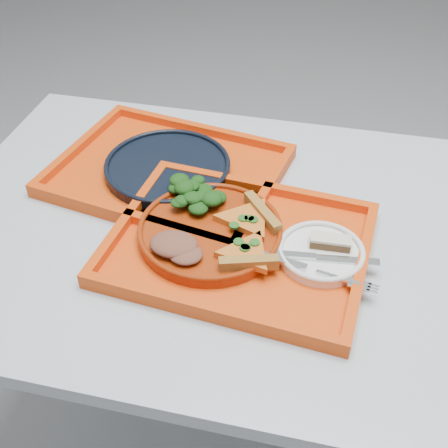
{
  "coord_description": "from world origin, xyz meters",
  "views": [
    {
      "loc": [
        -0.07,
        -0.78,
        1.45
      ],
      "look_at": [
        -0.24,
        -0.03,
        0.78
      ],
      "focal_mm": 45.0,
      "sensor_mm": 36.0,
      "label": 1
    }
  ],
  "objects_px": {
    "navy_plate": "(168,168)",
    "dessert_bar": "(330,242)",
    "dinner_plate": "(210,233)",
    "tray_main": "(239,247)",
    "tray_far": "(168,173)"
  },
  "relations": [
    {
      "from": "tray_far",
      "to": "dessert_bar",
      "type": "bearing_deg",
      "value": -15.69
    },
    {
      "from": "dinner_plate",
      "to": "dessert_bar",
      "type": "height_order",
      "value": "dessert_bar"
    },
    {
      "from": "navy_plate",
      "to": "dessert_bar",
      "type": "distance_m",
      "value": 0.39
    },
    {
      "from": "tray_far",
      "to": "navy_plate",
      "type": "height_order",
      "value": "navy_plate"
    },
    {
      "from": "dinner_plate",
      "to": "tray_far",
      "type": "bearing_deg",
      "value": 127.42
    },
    {
      "from": "tray_main",
      "to": "dinner_plate",
      "type": "distance_m",
      "value": 0.06
    },
    {
      "from": "tray_main",
      "to": "dinner_plate",
      "type": "xyz_separation_m",
      "value": [
        -0.05,
        0.01,
        0.02
      ]
    },
    {
      "from": "navy_plate",
      "to": "dessert_bar",
      "type": "relative_size",
      "value": 3.68
    },
    {
      "from": "tray_main",
      "to": "tray_far",
      "type": "height_order",
      "value": "same"
    },
    {
      "from": "tray_far",
      "to": "dinner_plate",
      "type": "xyz_separation_m",
      "value": [
        0.14,
        -0.18,
        0.02
      ]
    },
    {
      "from": "tray_far",
      "to": "dinner_plate",
      "type": "distance_m",
      "value": 0.22
    },
    {
      "from": "tray_main",
      "to": "dinner_plate",
      "type": "height_order",
      "value": "dinner_plate"
    },
    {
      "from": "tray_main",
      "to": "navy_plate",
      "type": "relative_size",
      "value": 1.73
    },
    {
      "from": "dessert_bar",
      "to": "tray_far",
      "type": "bearing_deg",
      "value": 151.82
    },
    {
      "from": "tray_main",
      "to": "dessert_bar",
      "type": "bearing_deg",
      "value": 11.86
    }
  ]
}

